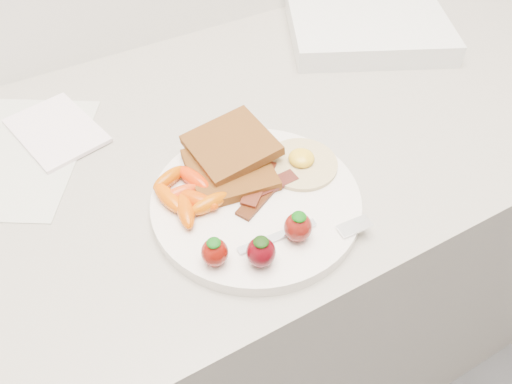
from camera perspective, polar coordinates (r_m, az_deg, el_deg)
counter at (r=1.10m, az=-2.48°, el=-11.79°), size 2.00×0.60×0.90m
plate at (r=0.65m, az=0.00°, el=-1.13°), size 0.27×0.27×0.02m
toast_lower at (r=0.66m, az=-3.02°, el=2.58°), size 0.12×0.12×0.01m
toast_upper at (r=0.68m, az=-2.87°, el=5.38°), size 0.11×0.11×0.02m
fried_egg at (r=0.68m, az=5.18°, el=3.41°), size 0.10×0.10×0.02m
bacon_strips at (r=0.64m, az=0.75°, el=0.37°), size 0.10×0.08×0.01m
baby_carrots at (r=0.63m, az=-7.99°, el=-0.32°), size 0.09×0.11×0.02m
strawberries at (r=0.57m, az=0.60°, el=-5.81°), size 0.13×0.06×0.04m
fork at (r=0.60m, az=6.52°, el=-4.51°), size 0.16×0.05×0.00m
paper_sheet at (r=0.80m, az=-25.92°, el=3.93°), size 0.29×0.31×0.00m
notepad at (r=0.81m, az=-21.86°, el=6.55°), size 0.13×0.17×0.01m
appliance at (r=0.99m, az=12.66°, el=17.96°), size 0.35×0.33×0.04m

